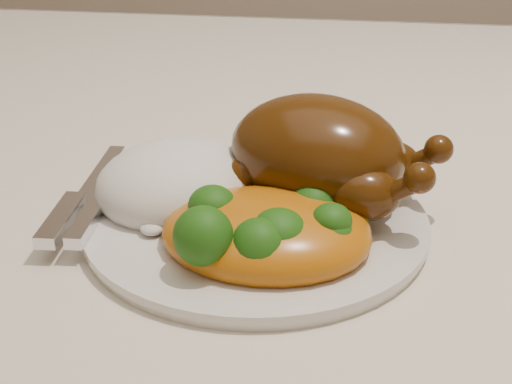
# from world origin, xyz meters

# --- Properties ---
(dining_table) EXTENTS (1.60, 0.90, 0.76)m
(dining_table) POSITION_xyz_m (0.00, 0.00, 0.67)
(dining_table) COLOR brown
(dining_table) RESTS_ON floor
(tablecloth) EXTENTS (1.73, 1.03, 0.18)m
(tablecloth) POSITION_xyz_m (0.00, 0.00, 0.74)
(tablecloth) COLOR beige
(tablecloth) RESTS_ON dining_table
(dinner_plate) EXTENTS (0.27, 0.27, 0.01)m
(dinner_plate) POSITION_xyz_m (-0.14, -0.19, 0.77)
(dinner_plate) COLOR silver
(dinner_plate) RESTS_ON tablecloth
(roast_chicken) EXTENTS (0.18, 0.14, 0.09)m
(roast_chicken) POSITION_xyz_m (-0.09, -0.17, 0.82)
(roast_chicken) COLOR #482507
(roast_chicken) RESTS_ON dinner_plate
(rice_mound) EXTENTS (0.16, 0.16, 0.07)m
(rice_mound) POSITION_xyz_m (-0.20, -0.18, 0.79)
(rice_mound) COLOR white
(rice_mound) RESTS_ON dinner_plate
(mac_and_cheese) EXTENTS (0.14, 0.11, 0.06)m
(mac_and_cheese) POSITION_xyz_m (-0.12, -0.24, 0.79)
(mac_and_cheese) COLOR #CD690D
(mac_and_cheese) RESTS_ON dinner_plate
(cutlery) EXTENTS (0.04, 0.18, 0.01)m
(cutlery) POSITION_xyz_m (-0.26, -0.20, 0.78)
(cutlery) COLOR silver
(cutlery) RESTS_ON dinner_plate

